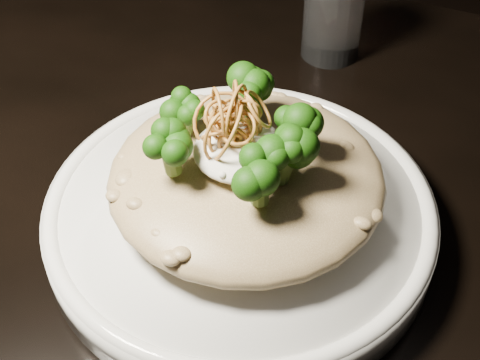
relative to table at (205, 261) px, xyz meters
name	(u,v)px	position (x,y,z in m)	size (l,w,h in m)	color
table	(205,261)	(0.00, 0.00, 0.00)	(1.10, 0.80, 0.75)	black
plate	(240,216)	(0.04, -0.02, 0.10)	(0.30, 0.30, 0.03)	silver
risotto	(246,177)	(0.05, -0.01, 0.14)	(0.21, 0.21, 0.05)	brown
broccoli	(231,134)	(0.04, -0.02, 0.18)	(0.13, 0.13, 0.05)	black
cheese	(241,151)	(0.05, -0.02, 0.17)	(0.07, 0.07, 0.02)	white
shallots	(235,113)	(0.04, -0.02, 0.20)	(0.06, 0.06, 0.04)	#8F591E
drinking_glass	(334,9)	(0.03, 0.25, 0.14)	(0.06, 0.06, 0.11)	white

